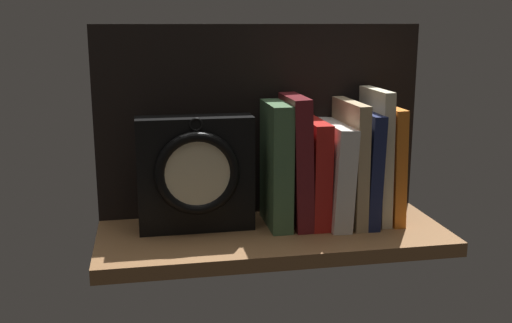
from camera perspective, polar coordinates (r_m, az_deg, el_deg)
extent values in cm
cube|color=brown|center=(108.97, 1.63, -7.16)|extent=(62.11, 24.71, 2.50)
cube|color=black|center=(115.20, 0.44, 3.90)|extent=(62.11, 1.20, 36.11)
cube|color=#476B44|center=(108.57, 1.94, -0.32)|extent=(3.66, 12.43, 22.56)
cube|color=maroon|center=(109.29, 3.82, 0.05)|extent=(3.96, 12.91, 23.80)
cube|color=red|center=(110.71, 5.53, -1.01)|extent=(3.18, 12.99, 19.18)
cube|color=silver|center=(111.84, 7.31, -1.09)|extent=(4.24, 15.90, 18.63)
cube|color=tan|center=(112.36, 8.85, -0.03)|extent=(2.42, 15.47, 22.53)
cube|color=#192147|center=(113.44, 10.05, -0.43)|extent=(2.80, 15.46, 20.70)
cube|color=beige|center=(113.90, 11.26, 0.59)|extent=(2.57, 12.84, 24.64)
cube|color=orange|center=(115.14, 12.32, -0.13)|extent=(2.72, 13.54, 21.49)
cube|color=black|center=(107.06, -5.74, -1.16)|extent=(20.45, 5.86, 20.45)
torus|color=black|center=(103.61, -5.59, -1.10)|extent=(14.72, 1.81, 14.72)
cylinder|color=beige|center=(103.61, -5.59, -1.10)|extent=(11.88, 0.60, 11.88)
cube|color=black|center=(103.06, -4.87, -0.75)|extent=(2.67, 0.30, 1.71)
cube|color=black|center=(103.40, -4.28, -1.23)|extent=(4.66, 0.30, 0.74)
torus|color=black|center=(102.27, -5.71, 3.50)|extent=(2.44, 0.44, 2.44)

